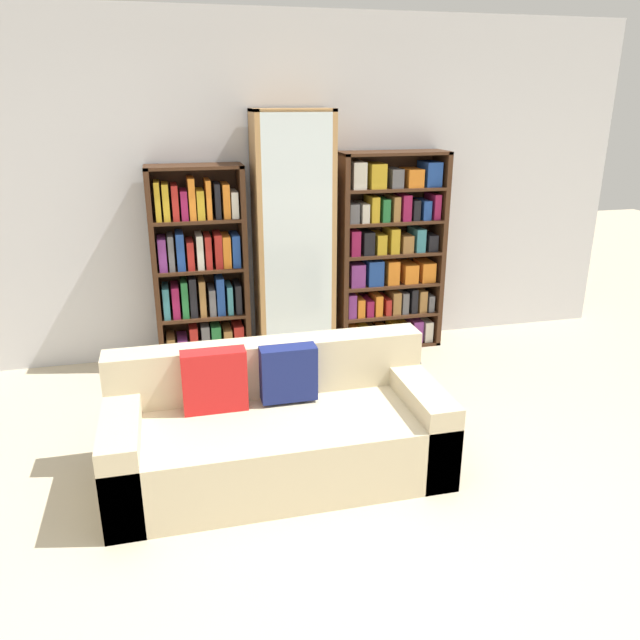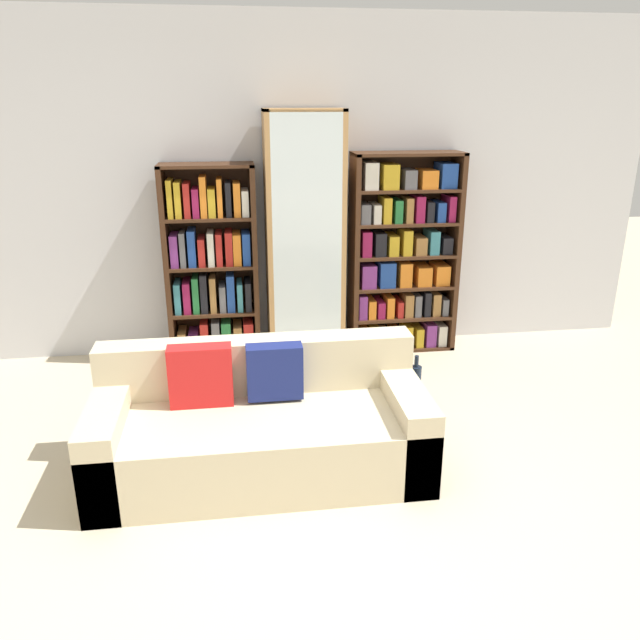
{
  "view_description": "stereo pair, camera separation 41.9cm",
  "coord_description": "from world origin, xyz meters",
  "px_view_note": "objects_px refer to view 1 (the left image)",
  "views": [
    {
      "loc": [
        -0.91,
        -2.4,
        2.06
      ],
      "look_at": [
        0.07,
        1.56,
        0.61
      ],
      "focal_mm": 35.0,
      "sensor_mm": 36.0,
      "label": 1
    },
    {
      "loc": [
        -0.5,
        -2.48,
        2.06
      ],
      "look_at": [
        0.07,
        1.56,
        0.61
      ],
      "focal_mm": 35.0,
      "sensor_mm": 36.0,
      "label": 2
    }
  ],
  "objects_px": {
    "display_cabinet": "(293,238)",
    "bookshelf_left": "(201,273)",
    "wine_bottle": "(415,380)",
    "bookshelf_right": "(389,255)",
    "couch": "(276,430)"
  },
  "relations": [
    {
      "from": "bookshelf_right",
      "to": "display_cabinet",
      "type": "bearing_deg",
      "value": -178.87
    },
    {
      "from": "display_cabinet",
      "to": "bookshelf_left",
      "type": "bearing_deg",
      "value": 178.76
    },
    {
      "from": "bookshelf_left",
      "to": "wine_bottle",
      "type": "bearing_deg",
      "value": -37.83
    },
    {
      "from": "display_cabinet",
      "to": "bookshelf_right",
      "type": "distance_m",
      "value": 0.85
    },
    {
      "from": "display_cabinet",
      "to": "bookshelf_right",
      "type": "relative_size",
      "value": 1.2
    },
    {
      "from": "couch",
      "to": "bookshelf_right",
      "type": "xyz_separation_m",
      "value": [
        1.3,
        1.74,
        0.55
      ]
    },
    {
      "from": "couch",
      "to": "bookshelf_left",
      "type": "bearing_deg",
      "value": 99.27
    },
    {
      "from": "couch",
      "to": "bookshelf_left",
      "type": "relative_size",
      "value": 1.18
    },
    {
      "from": "couch",
      "to": "bookshelf_right",
      "type": "distance_m",
      "value": 2.24
    },
    {
      "from": "bookshelf_left",
      "to": "bookshelf_right",
      "type": "distance_m",
      "value": 1.58
    },
    {
      "from": "bookshelf_left",
      "to": "display_cabinet",
      "type": "distance_m",
      "value": 0.79
    },
    {
      "from": "couch",
      "to": "display_cabinet",
      "type": "bearing_deg",
      "value": 74.87
    },
    {
      "from": "couch",
      "to": "wine_bottle",
      "type": "distance_m",
      "value": 1.3
    },
    {
      "from": "bookshelf_right",
      "to": "wine_bottle",
      "type": "relative_size",
      "value": 4.43
    },
    {
      "from": "bookshelf_right",
      "to": "wine_bottle",
      "type": "height_order",
      "value": "bookshelf_right"
    }
  ]
}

